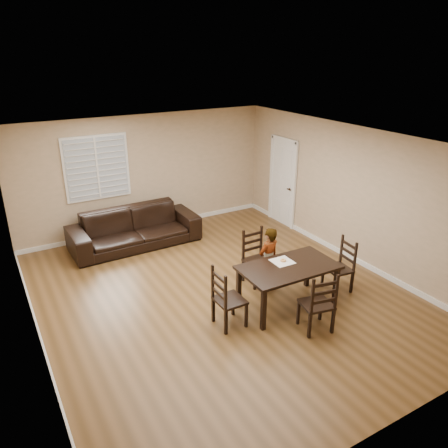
{
  "coord_description": "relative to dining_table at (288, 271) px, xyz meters",
  "views": [
    {
      "loc": [
        -3.3,
        -5.84,
        4.07
      ],
      "look_at": [
        0.46,
        0.69,
        1.0
      ],
      "focal_mm": 35.0,
      "sensor_mm": 36.0,
      "label": 1
    }
  ],
  "objects": [
    {
      "name": "room",
      "position": [
        -0.74,
        1.06,
        1.14
      ],
      "size": [
        6.04,
        7.04,
        2.72
      ],
      "color": "tan",
      "rests_on": "ground"
    },
    {
      "name": "chair_near",
      "position": [
        0.02,
        1.03,
        -0.2
      ],
      "size": [
        0.47,
        0.44,
        1.02
      ],
      "rotation": [
        0.0,
        0.0,
        0.03
      ],
      "color": "black",
      "rests_on": "ground"
    },
    {
      "name": "sofa",
      "position": [
        -1.38,
        3.61,
        -0.26
      ],
      "size": [
        2.78,
        1.13,
        0.81
      ],
      "primitive_type": "imported",
      "rotation": [
        0.0,
        0.0,
        0.02
      ],
      "color": "black",
      "rests_on": "ground"
    },
    {
      "name": "ground",
      "position": [
        -0.78,
        0.89,
        -0.66
      ],
      "size": [
        7.0,
        7.0,
        0.0
      ],
      "primitive_type": "plane",
      "color": "brown",
      "rests_on": "ground"
    },
    {
      "name": "napkin",
      "position": [
        0.0,
        0.18,
        0.09
      ],
      "size": [
        0.34,
        0.34,
        0.0
      ],
      "primitive_type": "cube",
      "rotation": [
        0.0,
        0.0,
        -0.02
      ],
      "color": "beige",
      "rests_on": "dining_table"
    },
    {
      "name": "chair_left",
      "position": [
        -1.22,
        0.02,
        -0.21
      ],
      "size": [
        0.43,
        0.46,
        1.01
      ],
      "rotation": [
        0.0,
        0.0,
        1.58
      ],
      "color": "black",
      "rests_on": "ground"
    },
    {
      "name": "donut",
      "position": [
        0.02,
        0.18,
        0.11
      ],
      "size": [
        0.1,
        0.1,
        0.04
      ],
      "color": "#D2904B",
      "rests_on": "napkin"
    },
    {
      "name": "child",
      "position": [
        0.01,
        0.58,
        -0.06
      ],
      "size": [
        0.48,
        0.36,
        1.2
      ],
      "primitive_type": "imported",
      "rotation": [
        0.0,
        0.0,
        3.32
      ],
      "color": "gray",
      "rests_on": "ground"
    },
    {
      "name": "dining_table",
      "position": [
        0.0,
        0.0,
        0.0
      ],
      "size": [
        1.62,
        0.94,
        0.75
      ],
      "rotation": [
        0.0,
        0.0,
        -0.02
      ],
      "color": "black",
      "rests_on": "ground"
    },
    {
      "name": "chair_right",
      "position": [
        1.22,
        -0.04,
        -0.22
      ],
      "size": [
        0.45,
        0.48,
        0.97
      ],
      "rotation": [
        0.0,
        0.0,
        -1.69
      ],
      "color": "black",
      "rests_on": "ground"
    },
    {
      "name": "chair_far",
      "position": [
        -0.04,
        -0.85,
        -0.21
      ],
      "size": [
        0.53,
        0.51,
        1.01
      ],
      "rotation": [
        0.0,
        0.0,
        2.93
      ],
      "color": "black",
      "rests_on": "ground"
    }
  ]
}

